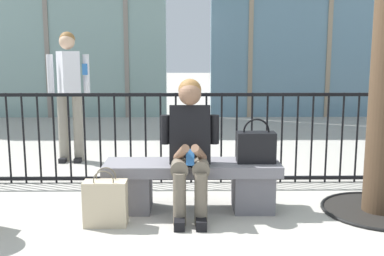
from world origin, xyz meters
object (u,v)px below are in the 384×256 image
at_px(seated_person_with_phone, 190,143).
at_px(shopping_bag, 106,203).
at_px(handbag_on_bench, 256,146).
at_px(stone_bench, 192,181).
at_px(bystander_at_railing, 69,87).

relative_size(seated_person_with_phone, shopping_bag, 2.47).
xyz_separation_m(handbag_on_bench, shopping_bag, (-1.31, -0.38, -0.40)).
distance_m(stone_bench, handbag_on_bench, 0.67).
bearing_deg(seated_person_with_phone, handbag_on_bench, 11.17).
height_order(seated_person_with_phone, shopping_bag, seated_person_with_phone).
xyz_separation_m(seated_person_with_phone, bystander_at_railing, (-1.57, 2.06, 0.35)).
height_order(stone_bench, seated_person_with_phone, seated_person_with_phone).
distance_m(seated_person_with_phone, bystander_at_railing, 2.61).
xyz_separation_m(stone_bench, bystander_at_railing, (-1.59, 1.93, 0.73)).
height_order(seated_person_with_phone, bystander_at_railing, bystander_at_railing).
bearing_deg(shopping_bag, seated_person_with_phone, 19.97).
xyz_separation_m(stone_bench, shopping_bag, (-0.73, -0.39, -0.07)).
xyz_separation_m(handbag_on_bench, bystander_at_railing, (-2.17, 1.94, 0.40)).
bearing_deg(stone_bench, shopping_bag, -152.11).
bearing_deg(seated_person_with_phone, shopping_bag, -160.03).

